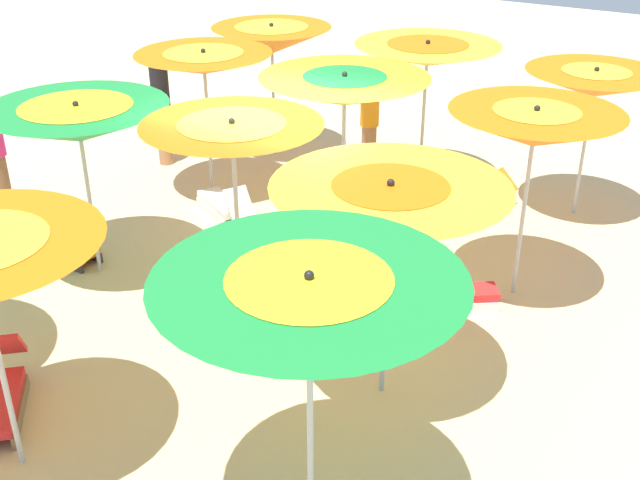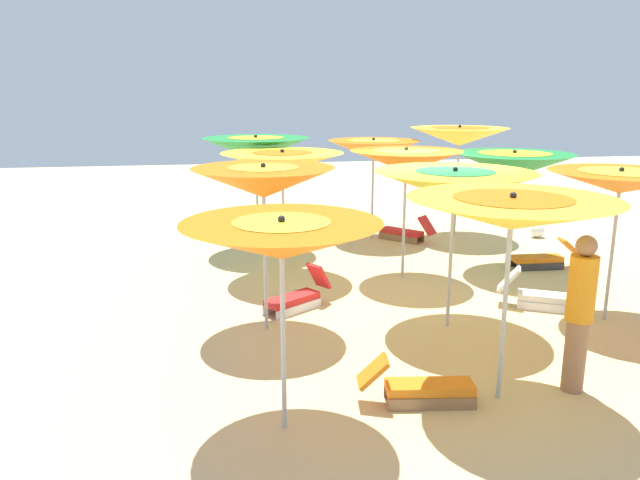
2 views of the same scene
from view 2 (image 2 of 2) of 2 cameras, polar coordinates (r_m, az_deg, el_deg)
name	(u,v)px [view 2 (image 2 of 2)]	position (r m, az deg, el deg)	size (l,w,h in m)	color
ground	(420,296)	(10.32, 9.24, -5.19)	(37.92, 37.92, 0.04)	beige
beach_umbrella_0	(282,240)	(5.74, -3.57, -0.02)	(1.90, 1.90, 2.18)	#B2B2B7
beach_umbrella_1	(512,213)	(6.59, 17.37, 2.39)	(2.16, 2.16, 2.30)	#B2B2B7
beach_umbrella_3	(263,182)	(8.30, -5.27, 5.37)	(1.92, 1.92, 2.36)	#B2B2B7
beach_umbrella_4	(455,185)	(8.58, 12.37, 5.02)	(2.21, 2.21, 2.29)	#B2B2B7
beach_umbrella_5	(620,182)	(9.61, 26.08, 4.85)	(1.98, 1.98, 2.26)	#B2B2B7
beach_umbrella_6	(282,162)	(10.84, -3.51, 7.27)	(2.16, 2.16, 2.30)	#B2B2B7
beach_umbrella_7	(406,161)	(10.77, 7.99, 7.31)	(1.95, 1.95, 2.35)	#B2B2B7
beach_umbrella_8	(514,164)	(11.75, 17.53, 6.70)	(2.14, 2.14, 2.25)	#B2B2B7
beach_umbrella_9	(256,148)	(12.70, -5.96, 8.46)	(2.17, 2.17, 2.42)	#B2B2B7
beach_umbrella_10	(373,149)	(13.75, 4.98, 8.38)	(2.01, 2.01, 2.28)	#B2B2B7
beach_umbrella_11	(459,136)	(14.28, 12.80, 9.37)	(2.19, 2.19, 2.54)	#B2B2B7
lounger_0	(422,387)	(6.89, 9.41, -13.30)	(1.29, 0.49, 0.55)	olive
lounger_1	(542,258)	(12.39, 19.90, -1.57)	(1.32, 0.40, 0.56)	#333338
lounger_2	(405,232)	(13.87, 7.91, 0.74)	(1.12, 1.18, 0.62)	olive
lounger_3	(297,297)	(9.50, -2.18, -5.27)	(1.14, 0.93, 0.65)	silver
lounger_4	(543,296)	(10.14, 20.00, -4.89)	(1.29, 0.91, 0.62)	silver
beachgoer_2	(580,311)	(7.35, 22.94, -6.06)	(0.30, 0.30, 1.80)	#A3704C
beach_ball	(538,231)	(14.91, 19.53, 0.84)	(0.32, 0.32, 0.32)	white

